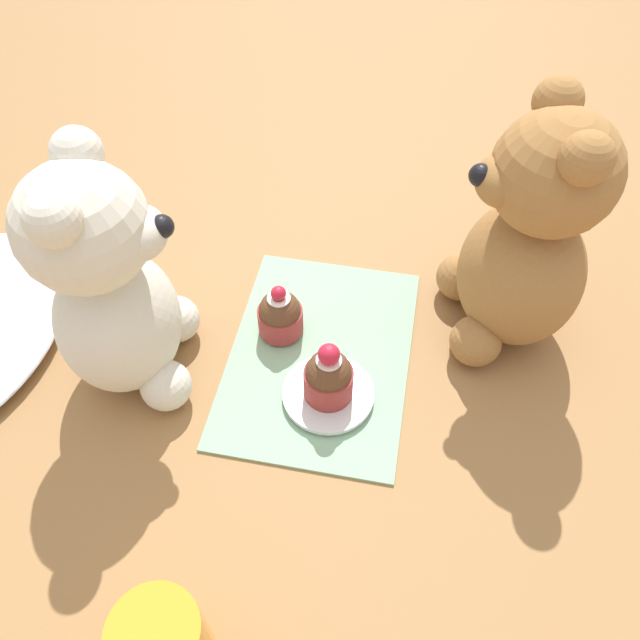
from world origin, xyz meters
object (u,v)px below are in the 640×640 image
teddy_bear_tan (527,242)px  saucer_plate (328,393)px  cupcake_near_cream_bear (280,314)px  teddy_bear_cream (111,288)px  cupcake_near_tan_bear (329,376)px

teddy_bear_tan → saucer_plate: bearing=-64.4°
teddy_bear_tan → cupcake_near_cream_bear: 0.24m
teddy_bear_cream → cupcake_near_tan_bear: 0.20m
teddy_bear_cream → cupcake_near_tan_bear: bearing=-103.1°
saucer_plate → cupcake_near_tan_bear: bearing=180.0°
teddy_bear_cream → cupcake_near_cream_bear: size_ratio=3.92×
teddy_bear_tan → saucer_plate: (-0.12, 0.16, -0.11)m
teddy_bear_cream → saucer_plate: teddy_bear_cream is taller
teddy_bear_cream → cupcake_near_cream_bear: teddy_bear_cream is taller
saucer_plate → cupcake_near_tan_bear: 0.03m
teddy_bear_tan → teddy_bear_cream: bearing=-83.3°
saucer_plate → cupcake_near_tan_bear: (-0.00, 0.00, 0.03)m
cupcake_near_cream_bear → cupcake_near_tan_bear: size_ratio=0.89×
teddy_bear_cream → teddy_bear_tan: (0.12, -0.35, 0.00)m
teddy_bear_tan → cupcake_near_tan_bear: teddy_bear_tan is taller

